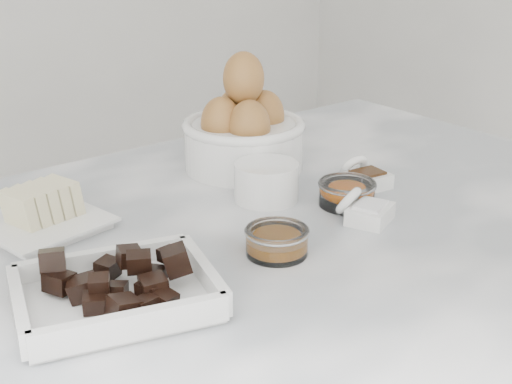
% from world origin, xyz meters
% --- Properties ---
extents(marble_slab, '(1.20, 0.80, 0.04)m').
position_xyz_m(marble_slab, '(0.00, 0.00, 0.92)').
color(marble_slab, white).
rests_on(marble_slab, cabinet).
extents(chocolate_dish, '(0.24, 0.21, 0.05)m').
position_xyz_m(chocolate_dish, '(-0.23, -0.06, 0.96)').
color(chocolate_dish, white).
rests_on(chocolate_dish, marble_slab).
extents(butter_plate, '(0.17, 0.17, 0.06)m').
position_xyz_m(butter_plate, '(-0.22, 0.18, 0.96)').
color(butter_plate, white).
rests_on(butter_plate, marble_slab).
extents(sugar_ramekin, '(0.09, 0.09, 0.05)m').
position_xyz_m(sugar_ramekin, '(0.08, 0.08, 0.97)').
color(sugar_ramekin, white).
rests_on(sugar_ramekin, marble_slab).
extents(egg_bowl, '(0.19, 0.19, 0.19)m').
position_xyz_m(egg_bowl, '(0.13, 0.20, 1.00)').
color(egg_bowl, white).
rests_on(egg_bowl, marble_slab).
extents(honey_bowl, '(0.08, 0.08, 0.03)m').
position_xyz_m(honey_bowl, '(-0.02, -0.06, 0.96)').
color(honey_bowl, white).
rests_on(honey_bowl, marble_slab).
extents(zest_bowl, '(0.08, 0.08, 0.04)m').
position_xyz_m(zest_bowl, '(0.15, -0.01, 0.96)').
color(zest_bowl, white).
rests_on(zest_bowl, marble_slab).
extents(vanilla_spoon, '(0.07, 0.08, 0.05)m').
position_xyz_m(vanilla_spoon, '(0.22, 0.03, 0.96)').
color(vanilla_spoon, white).
rests_on(vanilla_spoon, marble_slab).
extents(salt_spoon, '(0.08, 0.09, 0.05)m').
position_xyz_m(salt_spoon, '(0.13, -0.06, 0.96)').
color(salt_spoon, white).
rests_on(salt_spoon, marble_slab).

